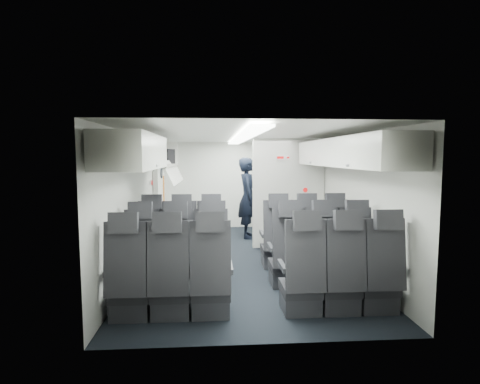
{
  "coord_description": "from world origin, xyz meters",
  "views": [
    {
      "loc": [
        -0.48,
        -6.43,
        1.81
      ],
      "look_at": [
        0.0,
        0.4,
        1.15
      ],
      "focal_mm": 28.0,
      "sensor_mm": 36.0,
      "label": 1
    }
  ],
  "objects": [
    {
      "name": "seat_row_rear",
      "position": [
        -0.0,
        -2.33,
        0.4
      ],
      "size": [
        3.33,
        0.56,
        1.24
      ],
      "color": "#242428",
      "rests_on": "cabin_shell"
    },
    {
      "name": "galley_unit",
      "position": [
        0.95,
        2.72,
        0.95
      ],
      "size": [
        0.85,
        0.52,
        1.9
      ],
      "color": "#939399",
      "rests_on": "cabin_shell"
    },
    {
      "name": "overhead_bin_right_rear",
      "position": [
        1.4,
        -2.0,
        1.86
      ],
      "size": [
        0.53,
        1.8,
        0.4
      ],
      "color": "silver",
      "rests_on": "cabin_shell"
    },
    {
      "name": "cabin_shell",
      "position": [
        0.0,
        0.0,
        1.12
      ],
      "size": [
        3.41,
        6.01,
        2.16
      ],
      "color": "black",
      "rests_on": "ground"
    },
    {
      "name": "flight_attendant",
      "position": [
        0.27,
        1.75,
        0.89
      ],
      "size": [
        0.44,
        0.66,
        1.78
      ],
      "primitive_type": "imported",
      "rotation": [
        0.0,
        0.0,
        1.55
      ],
      "color": "black",
      "rests_on": "ground"
    },
    {
      "name": "overhead_bin_right_front",
      "position": [
        1.4,
        -0.25,
        1.86
      ],
      "size": [
        0.53,
        1.7,
        0.4
      ],
      "color": "silver",
      "rests_on": "cabin_shell"
    },
    {
      "name": "seat_row_front",
      "position": [
        -0.0,
        -0.53,
        0.4
      ],
      "size": [
        3.33,
        0.56,
        1.24
      ],
      "color": "#242428",
      "rests_on": "cabin_shell"
    },
    {
      "name": "boarding_door",
      "position": [
        -1.64,
        1.55,
        0.95
      ],
      "size": [
        0.12,
        1.27,
        1.86
      ],
      "color": "silver",
      "rests_on": "cabin_shell"
    },
    {
      "name": "bulkhead_partition",
      "position": [
        0.98,
        0.8,
        1.08
      ],
      "size": [
        1.4,
        0.15,
        2.13
      ],
      "color": "silver",
      "rests_on": "cabin_shell"
    },
    {
      "name": "papers",
      "position": [
        0.46,
        1.7,
        1.06
      ],
      "size": [
        0.2,
        0.12,
        0.15
      ],
      "primitive_type": "cube",
      "rotation": [
        0.0,
        0.0,
        0.51
      ],
      "color": "white",
      "rests_on": "flight_attendant"
    },
    {
      "name": "carry_on_bag",
      "position": [
        -1.38,
        0.01,
        1.8
      ],
      "size": [
        0.48,
        0.4,
        0.25
      ],
      "primitive_type": "cube",
      "rotation": [
        0.0,
        0.0,
        -0.3
      ],
      "color": "black",
      "rests_on": "overhead_bin_left_front_open"
    },
    {
      "name": "overhead_bin_left_front_open",
      "position": [
        -1.44,
        -0.25,
        1.74
      ],
      "size": [
        0.64,
        1.7,
        0.72
      ],
      "color": "#9E9E93",
      "rests_on": "cabin_shell"
    },
    {
      "name": "overhead_bin_left_rear",
      "position": [
        -1.4,
        -2.0,
        1.86
      ],
      "size": [
        0.53,
        1.8,
        0.4
      ],
      "color": "silver",
      "rests_on": "cabin_shell"
    },
    {
      "name": "seat_row_mid",
      "position": [
        -0.0,
        -1.43,
        0.4
      ],
      "size": [
        3.33,
        0.56,
        1.24
      ],
      "color": "#242428",
      "rests_on": "cabin_shell"
    }
  ]
}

